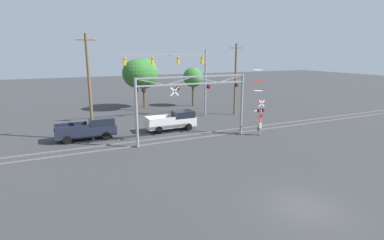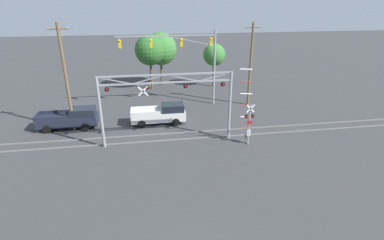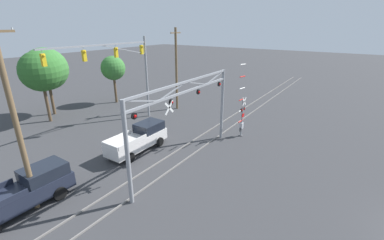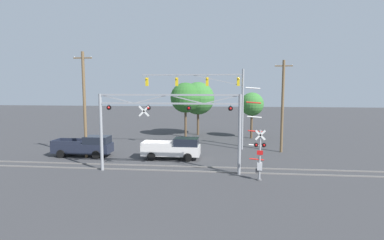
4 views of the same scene
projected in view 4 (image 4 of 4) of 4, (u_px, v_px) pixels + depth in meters
The scene contains 12 objects.
rail_track_near at pixel (170, 171), 24.48m from camera, with size 80.00×0.08×0.10m, color gray.
rail_track_far at pixel (173, 166), 25.90m from camera, with size 80.00×0.08×0.10m, color gray.
crossing_gantry at pixel (168, 119), 23.74m from camera, with size 11.46×0.28×6.31m.
crossing_signal_mast at pixel (259, 152), 21.88m from camera, with size 1.57×0.35×6.86m.
traffic_signal_span at pixel (217, 93), 32.83m from camera, with size 11.26×0.39×8.82m.
pickup_truck_lead at pixel (174, 148), 28.59m from camera, with size 5.53×2.11×2.06m.
pickup_truck_following at pixel (86, 146), 29.71m from camera, with size 5.77×2.11×2.06m.
utility_pole_left at pixel (84, 104), 28.75m from camera, with size 1.80×0.28×10.20m.
utility_pole_right at pixel (283, 105), 31.24m from camera, with size 1.80×0.28×9.64m.
background_tree_beyond_span at pixel (198, 98), 42.86m from camera, with size 4.67×4.67×7.62m.
background_tree_far_left_verge at pixel (186, 98), 41.07m from camera, with size 4.14×4.14×7.52m.
background_tree_far_right_verge at pixel (252, 104), 39.99m from camera, with size 3.13×3.13×6.18m.
Camera 4 is at (4.33, -8.69, 6.80)m, focal length 28.00 mm.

